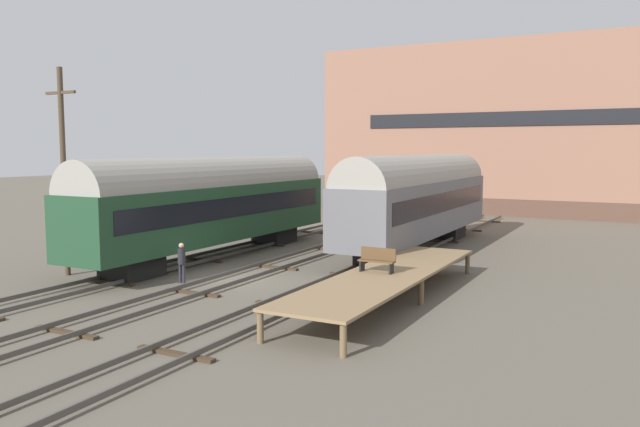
# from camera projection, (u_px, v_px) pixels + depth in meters

# --- Properties ---
(ground_plane) EXTENTS (200.00, 200.00, 0.00)m
(ground_plane) POSITION_uv_depth(u_px,v_px,m) (237.00, 280.00, 27.07)
(ground_plane) COLOR #60594C
(track_left) EXTENTS (2.60, 60.00, 0.26)m
(track_left) POSITION_uv_depth(u_px,v_px,m) (161.00, 268.00, 29.07)
(track_left) COLOR #4C4742
(track_left) RESTS_ON ground
(track_middle) EXTENTS (2.60, 60.00, 0.26)m
(track_middle) POSITION_uv_depth(u_px,v_px,m) (237.00, 277.00, 27.06)
(track_middle) COLOR #4C4742
(track_middle) RESTS_ON ground
(track_right) EXTENTS (2.60, 60.00, 0.26)m
(track_right) POSITION_uv_depth(u_px,v_px,m) (325.00, 287.00, 25.05)
(track_right) COLOR #4C4742
(track_right) RESTS_ON ground
(train_car_grey) EXTENTS (3.07, 17.35, 5.34)m
(train_car_grey) POSITION_uv_depth(u_px,v_px,m) (419.00, 196.00, 34.75)
(train_car_grey) COLOR black
(train_car_grey) RESTS_ON ground
(train_car_green) EXTENTS (3.06, 18.17, 5.25)m
(train_car_green) POSITION_uv_depth(u_px,v_px,m) (214.00, 201.00, 32.40)
(train_car_green) COLOR black
(train_car_green) RESTS_ON ground
(station_platform) EXTENTS (2.99, 13.41, 1.05)m
(station_platform) POSITION_uv_depth(u_px,v_px,m) (387.00, 275.00, 23.28)
(station_platform) COLOR #8C704C
(station_platform) RESTS_ON ground
(bench) EXTENTS (1.40, 0.40, 0.91)m
(bench) POSITION_uv_depth(u_px,v_px,m) (377.00, 259.00, 23.44)
(bench) COLOR brown
(bench) RESTS_ON station_platform
(person_worker) EXTENTS (0.32, 0.32, 1.72)m
(person_worker) POSITION_uv_depth(u_px,v_px,m) (182.00, 259.00, 26.34)
(person_worker) COLOR #282833
(person_worker) RESTS_ON ground
(utility_pole) EXTENTS (1.80, 0.24, 9.24)m
(utility_pole) POSITION_uv_depth(u_px,v_px,m) (64.00, 169.00, 27.65)
(utility_pole) COLOR #473828
(utility_pole) RESTS_ON ground
(warehouse_building) EXTENTS (31.85, 10.25, 14.88)m
(warehouse_building) POSITION_uv_depth(u_px,v_px,m) (505.00, 130.00, 56.88)
(warehouse_building) COLOR brown
(warehouse_building) RESTS_ON ground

